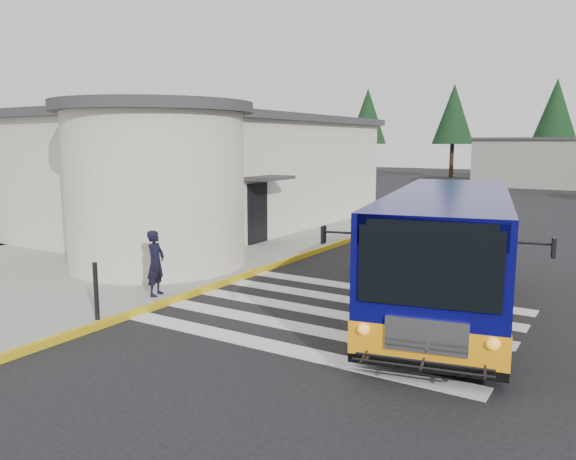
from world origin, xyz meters
The scene contains 9 objects.
ground centered at (0.00, 0.00, 0.00)m, with size 140.00×140.00×0.00m, color black.
sidewalk centered at (-9.00, 4.00, 0.07)m, with size 10.00×34.00×0.15m, color gray.
curb_strip centered at (-4.05, 4.00, 0.08)m, with size 0.12×34.00×0.16m, color gold.
station_building centered at (-10.84, 6.91, 2.57)m, with size 12.70×18.70×4.80m.
crosswalk centered at (-0.50, -0.80, 0.01)m, with size 8.00×5.35×0.01m.
transit_bus centered at (1.64, 0.89, 1.29)m, with size 4.74×9.86×2.70m.
pedestrian_a centered at (-4.50, -2.13, 0.94)m, with size 0.58×0.38×1.59m, color black.
pedestrian_b centered at (-6.69, -0.59, 1.04)m, with size 0.86×0.67×1.78m, color black.
bollard centered at (-4.20, -4.15, 0.76)m, with size 0.10×0.10×1.22m, color black.
Camera 1 is at (5.10, -11.65, 3.81)m, focal length 35.00 mm.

